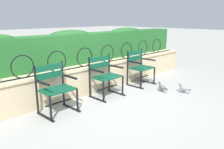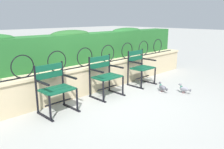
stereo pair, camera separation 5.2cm
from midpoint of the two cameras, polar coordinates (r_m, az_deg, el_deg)
name	(u,v)px [view 2 (the right image)]	position (r m, az deg, el deg)	size (l,w,h in m)	color
ground_plane	(117,102)	(4.64, 1.53, -6.90)	(60.00, 60.00, 0.00)	#9E9E99
stone_wall	(89,78)	(5.17, -5.69, -0.98)	(7.28, 0.41, 0.63)	#C6B289
iron_arch_fence	(85,58)	(4.93, -6.44, 4.19)	(6.74, 0.02, 0.42)	black
hedge_row	(75,47)	(5.37, -9.04, 6.91)	(7.13, 0.52, 0.77)	#236028
park_chair_left	(55,87)	(4.14, -13.92, -3.11)	(0.60, 0.53, 0.88)	#0F4C33
park_chair_centre	(105,75)	(4.86, -1.53, -0.09)	(0.62, 0.52, 0.88)	#0F4C33
park_chair_right	(140,66)	(5.75, 7.43, 2.03)	(0.60, 0.53, 0.88)	#0F4C33
pigeon_near_chairs	(184,89)	(5.34, 18.10, -3.46)	(0.13, 0.29, 0.22)	gray
pigeon_far_side	(162,87)	(5.31, 12.94, -3.22)	(0.15, 0.29, 0.22)	#5B5B66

